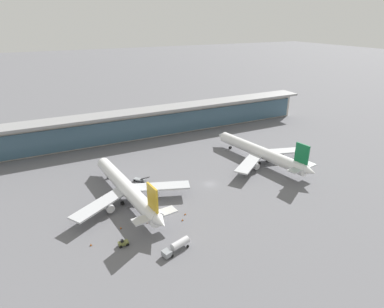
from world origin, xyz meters
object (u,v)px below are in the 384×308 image
at_px(safety_cone_alpha, 183,220).
at_px(safety_cone_charlie, 121,228).
at_px(safety_cone_delta, 185,214).
at_px(service_truck_mid_apron_olive, 123,243).
at_px(service_truck_near_nose_grey, 140,180).
at_px(safety_cone_bravo, 147,222).
at_px(airliner_centre_stand, 262,153).
at_px(safety_cone_echo, 91,245).
at_px(service_truck_under_wing_grey, 177,246).
at_px(airliner_left_stand, 127,189).

xyz_separation_m(safety_cone_alpha, safety_cone_charlie, (-18.63, 4.56, 0.00)).
bearing_deg(safety_cone_delta, safety_cone_alpha, -129.90).
xyz_separation_m(service_truck_mid_apron_olive, safety_cone_charlie, (1.39, 8.09, -0.56)).
xyz_separation_m(service_truck_near_nose_grey, safety_cone_bravo, (-6.68, -27.60, -0.49)).
height_order(airliner_centre_stand, safety_cone_bravo, airliner_centre_stand).
distance_m(safety_cone_alpha, safety_cone_bravo, 11.12).
height_order(safety_cone_alpha, safety_cone_charlie, same).
height_order(safety_cone_alpha, safety_cone_echo, same).
height_order(service_truck_near_nose_grey, safety_cone_echo, service_truck_near_nose_grey).
distance_m(service_truck_under_wing_grey, safety_cone_charlie, 20.30).
bearing_deg(airliner_centre_stand, safety_cone_delta, -155.13).
distance_m(airliner_centre_stand, service_truck_near_nose_grey, 54.21).
bearing_deg(safety_cone_echo, airliner_left_stand, 49.22).
bearing_deg(airliner_left_stand, safety_cone_bravo, -84.62).
xyz_separation_m(airliner_centre_stand, safety_cone_bravo, (-60.34, -20.96, -4.39)).
relative_size(service_truck_under_wing_grey, safety_cone_delta, 12.69).
xyz_separation_m(safety_cone_alpha, safety_cone_echo, (-28.27, 0.58, 0.00)).
xyz_separation_m(airliner_left_stand, safety_cone_charlie, (-6.69, -14.94, -4.39)).
xyz_separation_m(service_truck_mid_apron_olive, safety_cone_alpha, (20.02, 3.53, -0.56)).
bearing_deg(airliner_centre_stand, service_truck_mid_apron_olive, -158.00).
xyz_separation_m(safety_cone_bravo, safety_cone_delta, (12.64, -1.16, 0.00)).
height_order(airliner_centre_stand, safety_cone_charlie, airliner_centre_stand).
bearing_deg(service_truck_mid_apron_olive, safety_cone_echo, 153.50).
distance_m(safety_cone_delta, safety_cone_echo, 30.50).
xyz_separation_m(service_truck_under_wing_grey, safety_cone_delta, (9.49, 14.84, -1.39)).
bearing_deg(service_truck_near_nose_grey, service_truck_under_wing_grey, -94.63).
bearing_deg(safety_cone_alpha, airliner_left_stand, 121.50).
height_order(service_truck_under_wing_grey, safety_cone_charlie, service_truck_under_wing_grey).
bearing_deg(service_truck_under_wing_grey, safety_cone_alpha, 59.14).
height_order(airliner_centre_stand, safety_cone_delta, airliner_centre_stand).
relative_size(airliner_left_stand, service_truck_near_nose_grey, 9.49).
bearing_deg(safety_cone_bravo, service_truck_mid_apron_olive, -142.68).
bearing_deg(safety_cone_charlie, service_truck_near_nose_grey, 61.01).
bearing_deg(airliner_centre_stand, safety_cone_charlie, -163.61).
bearing_deg(safety_cone_echo, safety_cone_delta, 3.80).
relative_size(safety_cone_bravo, safety_cone_charlie, 1.00).
xyz_separation_m(safety_cone_charlie, safety_cone_delta, (20.80, -1.96, 0.00)).
xyz_separation_m(airliner_centre_stand, safety_cone_delta, (-47.71, -22.12, -4.39)).
bearing_deg(safety_cone_charlie, safety_cone_delta, -5.39).
height_order(service_truck_mid_apron_olive, safety_cone_alpha, service_truck_mid_apron_olive).
bearing_deg(safety_cone_delta, service_truck_mid_apron_olive, -164.56).
bearing_deg(airliner_centre_stand, airliner_left_stand, -175.18).
distance_m(service_truck_near_nose_grey, safety_cone_echo, 39.33).
bearing_deg(safety_cone_alpha, safety_cone_echo, 178.83).
height_order(safety_cone_bravo, safety_cone_delta, same).
xyz_separation_m(service_truck_mid_apron_olive, safety_cone_echo, (-8.24, 4.11, -0.56)).
distance_m(safety_cone_bravo, safety_cone_delta, 12.69).
relative_size(service_truck_under_wing_grey, service_truck_mid_apron_olive, 3.05).
relative_size(service_truck_mid_apron_olive, safety_cone_echo, 4.16).
height_order(service_truck_near_nose_grey, safety_cone_bravo, service_truck_near_nose_grey).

